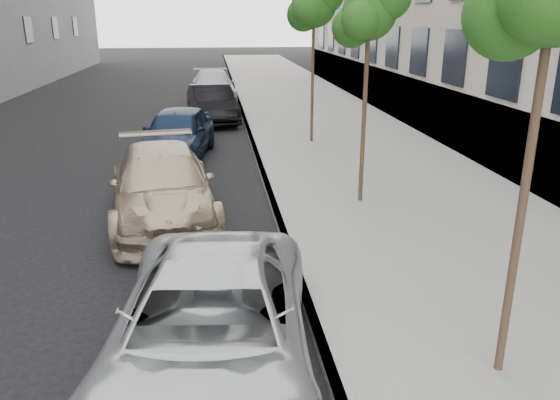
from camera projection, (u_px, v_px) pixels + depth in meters
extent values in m
cube|color=gray|center=(300.00, 102.00, 27.97)|extent=(6.40, 72.00, 0.14)
cube|color=#9E9B93|center=(239.00, 103.00, 27.61)|extent=(0.15, 72.00, 0.14)
cylinder|color=#38281C|center=(528.00, 167.00, 5.84)|extent=(0.10, 0.10, 5.09)
sphere|color=#164F14|center=(509.00, 14.00, 5.55)|extent=(0.94, 0.94, 0.94)
cylinder|color=#38281C|center=(365.00, 95.00, 11.99)|extent=(0.10, 0.10, 4.86)
sphere|color=#164F14|center=(369.00, 13.00, 11.44)|extent=(1.16, 1.16, 1.16)
sphere|color=#164F14|center=(352.00, 27.00, 11.74)|extent=(0.87, 0.87, 0.87)
cylinder|color=#38281C|center=(313.00, 65.00, 18.06)|extent=(0.10, 0.10, 5.15)
sphere|color=#164F14|center=(314.00, 5.00, 17.46)|extent=(1.45, 1.45, 1.45)
sphere|color=#164F14|center=(303.00, 14.00, 17.76)|extent=(1.09, 1.09, 1.09)
imported|color=silver|center=(210.00, 329.00, 6.43)|extent=(2.85, 5.32, 1.42)
imported|color=tan|center=(162.00, 185.00, 11.74)|extent=(2.80, 5.49, 1.53)
imported|color=#0F1C34|center=(178.00, 133.00, 16.95)|extent=(2.50, 4.84, 1.58)
imported|color=black|center=(212.00, 104.00, 22.85)|extent=(2.31, 4.80, 1.52)
imported|color=#A5A8AD|center=(213.00, 86.00, 28.29)|extent=(2.46, 5.54, 1.58)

